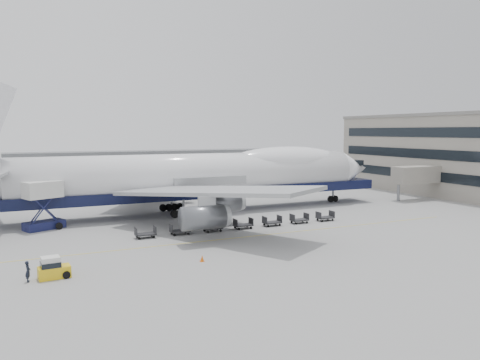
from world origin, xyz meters
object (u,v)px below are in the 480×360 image
catering_truck (43,202)px  baggage_tug (53,269)px  airliner (200,175)px  ground_worker (28,271)px

catering_truck → baggage_tug: 21.71m
airliner → baggage_tug: (-22.18, -25.03, -4.80)m
catering_truck → ground_worker: 21.98m
catering_truck → ground_worker: (-2.02, -21.74, -2.56)m
airliner → catering_truck: 22.43m
airliner → baggage_tug: 33.79m
baggage_tug → ground_worker: size_ratio=1.51×
baggage_tug → ground_worker: baggage_tug is taller
catering_truck → ground_worker: catering_truck is taller
airliner → ground_worker: 35.19m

